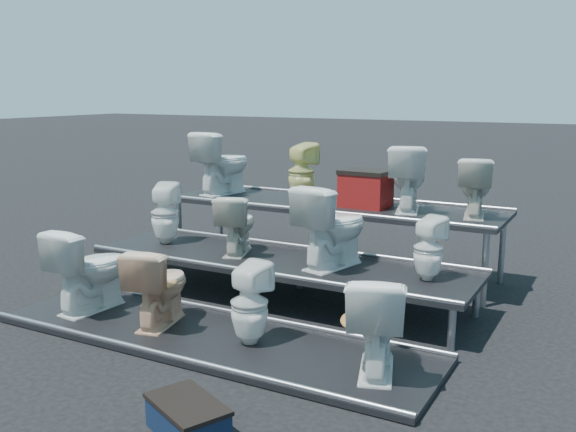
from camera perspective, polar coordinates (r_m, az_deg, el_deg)
The scene contains 18 objects.
ground at distance 7.00m, azimuth -0.73°, elevation -7.48°, with size 80.00×80.00×0.00m, color black.
tier_front at distance 5.96m, azimuth -6.94°, elevation -10.68°, with size 4.20×1.20×0.06m, color black.
tier_mid at distance 6.93m, azimuth -0.74°, elevation -5.68°, with size 4.20×1.20×0.46m, color black.
tier_back at distance 8.00m, azimuth 3.80°, elevation -1.91°, with size 4.20×1.20×0.86m, color black.
toilet_0 at distance 6.72m, azimuth -17.18°, elevation -4.48°, with size 0.47×0.83×0.85m, color white.
toilet_1 at distance 6.16m, azimuth -11.39°, elevation -6.07°, with size 0.42×0.74×0.76m, color #EBB68F.
toilet_2 at distance 5.60m, azimuth -3.43°, elevation -7.78°, with size 0.33×0.33×0.73m, color white.
toilet_3 at distance 5.11m, azimuth 7.87°, elevation -9.32°, with size 0.45×0.79×0.81m, color white.
toilet_4 at distance 7.64m, azimuth -10.88°, elevation 0.24°, with size 0.32×0.33×0.71m, color white.
toilet_5 at distance 7.07m, azimuth -4.59°, elevation -0.70°, with size 0.37×0.65×0.66m, color beige.
toilet_6 at distance 6.50m, azimuth 4.01°, elevation -0.88°, with size 0.48×0.83×0.85m, color white.
toilet_7 at distance 6.19m, azimuth 12.38°, elevation -2.84°, with size 0.28×0.28×0.62m, color white.
toilet_8 at distance 8.64m, azimuth -5.83°, elevation 4.73°, with size 0.47×0.82×0.83m, color white.
toilet_9 at distance 8.04m, azimuth 1.22°, elevation 3.93°, with size 0.33×0.34×0.73m, color #E2DE84.
toilet_10 at distance 7.51m, azimuth 10.60°, elevation 3.36°, with size 0.43×0.75×0.77m, color white.
toilet_11 at distance 7.33m, azimuth 16.27°, elevation 2.50°, with size 0.37×0.65×0.66m, color beige.
red_crate at distance 7.72m, azimuth 6.92°, elevation 2.28°, with size 0.55×0.44×0.39m, color maroon.
step_stool at distance 4.48m, azimuth -8.90°, elevation -17.52°, with size 0.57×0.34×0.20m, color black.
Camera 1 is at (3.24, -5.79, 2.25)m, focal length 40.00 mm.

